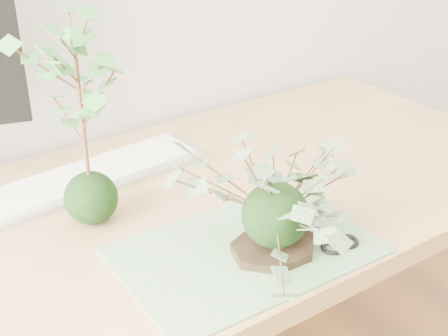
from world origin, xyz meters
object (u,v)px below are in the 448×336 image
Objects in this scene: desk at (172,245)px; keyboard at (90,177)px; ivy_kokedama at (277,187)px; maple_kokedama at (77,73)px.

keyboard is (-0.08, 0.18, 0.10)m from desk.
ivy_kokedama is 0.45m from keyboard.
ivy_kokedama is 0.70× the size of keyboard.
keyboard is (0.06, 0.14, -0.27)m from maple_kokedama.
maple_kokedama is 0.80× the size of keyboard.
ivy_kokedama is 0.37m from maple_kokedama.
ivy_kokedama is 0.89× the size of maple_kokedama.
keyboard is at bearing 114.98° from desk.
keyboard is at bearing 68.63° from maple_kokedama.
maple_kokedama is at bearing 128.05° from ivy_kokedama.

